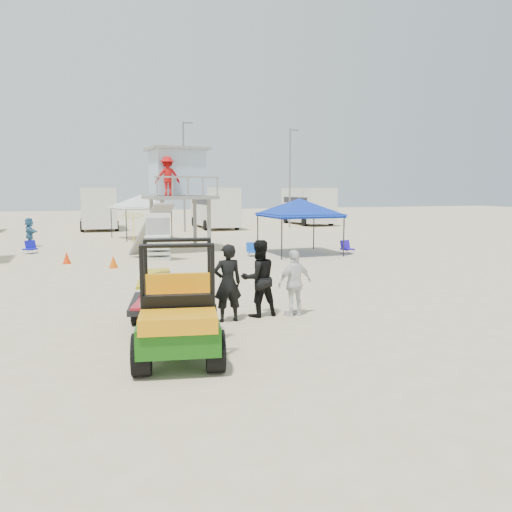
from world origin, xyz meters
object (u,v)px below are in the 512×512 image
object	(u,v)px
man_left	(228,283)
canopy_blue	(299,201)
lifeguard_tower	(177,176)
utility_cart	(177,304)
surf_trailer	(160,285)

from	to	relation	value
man_left	canopy_blue	world-z (taller)	canopy_blue
lifeguard_tower	man_left	bearing A→B (deg)	-95.05
utility_cart	lifeguard_tower	xyz separation A→B (m)	(2.77, 16.15, 2.78)
utility_cart	surf_trailer	distance (m)	2.34
surf_trailer	lifeguard_tower	distance (m)	14.37
canopy_blue	man_left	bearing A→B (deg)	-120.94
man_left	lifeguard_tower	world-z (taller)	lifeguard_tower
utility_cart	canopy_blue	distance (m)	15.44
utility_cart	lifeguard_tower	world-z (taller)	lifeguard_tower
utility_cart	lifeguard_tower	distance (m)	16.62
utility_cart	surf_trailer	size ratio (longest dim) A/B	1.12
utility_cart	man_left	bearing A→B (deg)	53.23
lifeguard_tower	canopy_blue	size ratio (longest dim) A/B	1.51
surf_trailer	lifeguard_tower	xyz separation A→B (m)	(2.76, 13.81, 2.85)
utility_cart	lifeguard_tower	size ratio (longest dim) A/B	0.59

